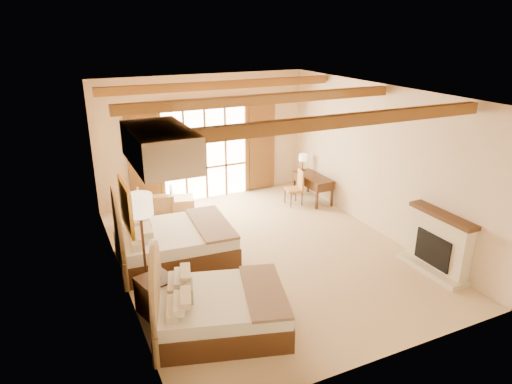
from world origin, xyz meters
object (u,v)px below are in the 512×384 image
nightstand (156,295)px  desk (312,187)px  bed_far (167,241)px  armchair (156,206)px  bed_near (211,309)px

nightstand → desk: 5.81m
bed_far → desk: bearing=24.8°
nightstand → armchair: 3.66m
bed_far → bed_near: bearing=-84.8°
bed_far → desk: bed_far is taller
armchair → desk: size_ratio=0.68×
armchair → desk: 4.03m
bed_near → nightstand: (-0.63, 0.82, -0.08)m
bed_near → bed_far: bearing=107.7°
bed_near → bed_far: bed_far is taller
nightstand → desk: size_ratio=0.50×
nightstand → bed_far: bearing=53.6°
bed_near → nightstand: bed_near is taller
bed_near → armchair: size_ratio=2.75×
desk → nightstand: bearing=-147.8°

